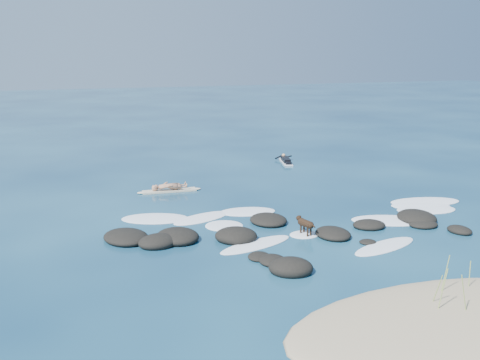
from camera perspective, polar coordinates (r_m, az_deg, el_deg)
name	(u,v)px	position (r m, az deg, el deg)	size (l,w,h in m)	color
ground	(305,223)	(20.79, 6.95, -4.59)	(160.00, 160.00, 0.00)	#0A2642
sand_dune	(455,322)	(14.51, 21.92, -13.90)	(9.00, 4.40, 0.60)	#9E8966
dune_grass	(478,289)	(14.90, 24.03, -10.60)	(2.38, 1.89, 1.24)	#97B055
reef_rocks	(282,234)	(19.12, 4.55, -5.81)	(15.45, 6.35, 0.59)	black
breaking_foam	(327,218)	(21.57, 9.29, -3.98)	(14.83, 7.66, 0.12)	white
standing_surfer_rig	(169,178)	(25.23, -7.59, 0.25)	(3.03, 0.67, 1.72)	beige
paddling_surfer_rig	(286,160)	(31.80, 4.90, 2.10)	(1.20, 2.35, 0.41)	white
dog	(305,223)	(19.31, 6.94, -4.61)	(0.43, 1.07, 0.69)	black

